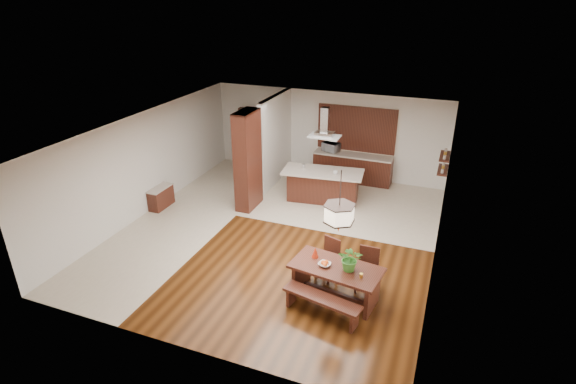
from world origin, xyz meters
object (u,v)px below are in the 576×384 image
at_px(dining_chair_right, 366,271).
at_px(island_cup, 335,172).
at_px(range_hood, 325,122).
at_px(hallway_console, 161,197).
at_px(dining_chair_left, 327,260).
at_px(kitchen_island, 323,185).
at_px(dining_table, 336,275).
at_px(foliage_plant, 351,259).
at_px(pendant_lantern, 340,202).
at_px(dining_bench, 322,306).
at_px(fruit_bowl, 325,264).
at_px(microwave, 331,147).

distance_m(dining_chair_right, island_cup, 4.27).
bearing_deg(island_cup, range_hood, 161.10).
xyz_separation_m(hallway_console, dining_chair_left, (5.61, -1.68, 0.16)).
xyz_separation_m(dining_chair_right, kitchen_island, (-2.19, 3.98, 0.02)).
xyz_separation_m(dining_table, foliage_plant, (0.28, -0.01, 0.47)).
xyz_separation_m(dining_chair_left, foliage_plant, (0.66, -0.64, 0.56)).
xyz_separation_m(pendant_lantern, foliage_plant, (0.28, -0.01, -1.21)).
bearing_deg(dining_chair_left, dining_bench, -58.70).
bearing_deg(fruit_bowl, kitchen_island, 107.34).
bearing_deg(kitchen_island, dining_chair_right, -67.85).
height_order(island_cup, microwave, microwave).
distance_m(fruit_bowl, microwave, 6.62).
xyz_separation_m(hallway_console, dining_table, (5.98, -2.30, 0.25)).
bearing_deg(dining_chair_left, hallway_console, -177.64).
bearing_deg(foliage_plant, dining_bench, -120.28).
xyz_separation_m(pendant_lantern, fruit_bowl, (-0.24, -0.05, -1.44)).
xyz_separation_m(dining_table, dining_bench, (-0.10, -0.66, -0.34)).
distance_m(hallway_console, island_cup, 5.21).
relative_size(hallway_console, range_hood, 0.98).
relative_size(dining_bench, fruit_bowl, 6.49).
bearing_deg(hallway_console, foliage_plant, -20.29).
bearing_deg(range_hood, dining_table, -69.76).
xyz_separation_m(dining_table, kitchen_island, (-1.65, 4.47, -0.06)).
bearing_deg(pendant_lantern, dining_chair_right, 42.42).
distance_m(dining_bench, foliage_plant, 1.10).
height_order(dining_bench, kitchen_island, kitchen_island).
relative_size(pendant_lantern, foliage_plant, 2.45).
relative_size(foliage_plant, island_cup, 3.91).
distance_m(hallway_console, foliage_plant, 6.72).
bearing_deg(microwave, foliage_plant, -52.41).
distance_m(dining_table, kitchen_island, 4.76).
bearing_deg(pendant_lantern, dining_table, 0.00).
xyz_separation_m(dining_chair_left, microwave, (-1.58, 5.71, 0.63)).
distance_m(dining_chair_right, kitchen_island, 4.54).
height_order(pendant_lantern, microwave, pendant_lantern).
bearing_deg(kitchen_island, hallway_console, -160.11).
bearing_deg(foliage_plant, island_cup, 109.32).
bearing_deg(pendant_lantern, hallway_console, 158.93).
bearing_deg(kitchen_island, pendant_lantern, -76.41).
xyz_separation_m(foliage_plant, fruit_bowl, (-0.52, -0.04, -0.24)).
distance_m(kitchen_island, range_hood, 1.96).
bearing_deg(dining_bench, pendant_lantern, 81.71).
height_order(dining_chair_left, fruit_bowl, dining_chair_left).
height_order(dining_bench, pendant_lantern, pendant_lantern).
height_order(dining_chair_right, island_cup, island_cup).
bearing_deg(range_hood, fruit_bowl, -72.68).
relative_size(dining_table, dining_bench, 1.21).
height_order(dining_bench, foliage_plant, foliage_plant).
height_order(hallway_console, island_cup, island_cup).
height_order(dining_table, microwave, microwave).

